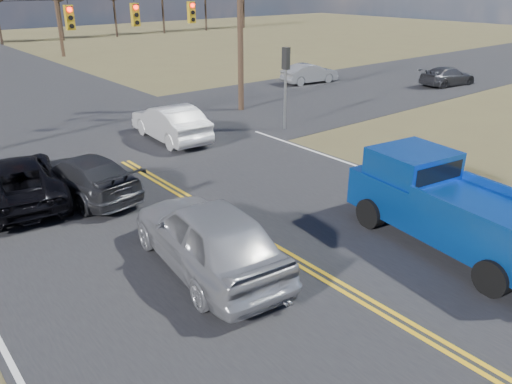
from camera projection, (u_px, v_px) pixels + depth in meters
ground at (434, 342)px, 10.06m from camera, size 160.00×160.00×0.00m
road_main at (177, 192)px, 17.19m from camera, size 14.00×120.00×0.02m
road_cross at (86, 139)px, 22.89m from camera, size 120.00×12.00×0.02m
signal_gantry at (84, 23)px, 21.05m from camera, size 19.60×4.83×10.00m
utility_poles at (79, 21)px, 20.14m from camera, size 19.60×58.32×10.00m
treeline at (8, 1)px, 27.05m from camera, size 87.00×117.80×7.40m
pickup_truck at (449, 206)px, 13.40m from camera, size 3.17×6.44×2.32m
silver_suv at (208, 235)px, 12.30m from camera, size 2.79×5.63×1.84m
black_suv at (17, 180)px, 16.15m from camera, size 3.29×5.75×1.51m
white_car_queue at (170, 122)px, 22.55m from camera, size 2.01×5.01×1.62m
dgrey_car_queue at (83, 177)px, 16.59m from camera, size 2.67×5.13×1.42m
cross_car_east_near at (310, 73)px, 35.23m from camera, size 2.03×4.31×1.37m
cross_car_east_far at (448, 76)px, 34.47m from camera, size 2.42×4.58×1.26m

